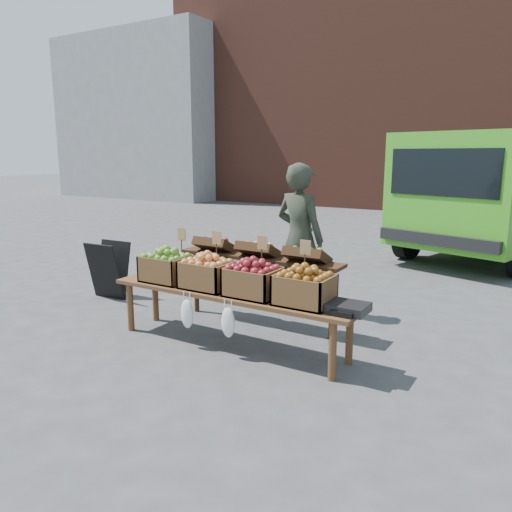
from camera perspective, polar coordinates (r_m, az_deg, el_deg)
The scene contains 13 objects.
ground at distance 4.99m, azimuth 0.58°, elevation -11.11°, with size 80.00×80.00×0.00m, color #454548.
brick_building at distance 19.34m, azimuth 25.66°, elevation 19.67°, with size 24.00×4.00×10.00m, color brown.
grey_building at distance 23.61m, azimuth -12.91°, elevation 15.15°, with size 8.00×3.00×7.00m, color gray.
delivery_van at distance 10.60m, azimuth 26.34°, elevation 6.14°, with size 2.33×5.08×2.27m, color green, non-canonical shape.
vendor at distance 6.11m, azimuth 5.00°, elevation 2.01°, with size 0.67×0.44×1.83m, color #2C3326.
chalkboard_sign at distance 7.03m, azimuth -16.49°, elevation -1.51°, with size 0.51×0.28×0.78m, color black, non-canonical shape.
back_table at distance 5.67m, azimuth 0.31°, elevation -2.78°, with size 2.10×0.44×1.04m, color #341E0F, non-canonical shape.
display_bench at distance 5.10m, azimuth -2.96°, elevation -7.20°, with size 2.70×0.56×0.57m, color #57361D, non-canonical shape.
crate_golden_apples at distance 5.48m, azimuth -10.15°, elevation -1.42°, with size 0.50×0.40×0.28m, color #4A7A27, non-canonical shape.
crate_russet_pears at distance 5.14m, azimuth -5.54°, elevation -2.16°, with size 0.50×0.40×0.28m, color #BB943E, non-canonical shape.
crate_red_apples at distance 4.83m, azimuth -0.32°, elevation -2.99°, with size 0.50×0.40×0.28m, color maroon, non-canonical shape.
crate_green_apples at distance 4.58m, azimuth 5.55°, elevation -3.88°, with size 0.50×0.40×0.28m, color #9D6218, non-canonical shape.
weighing_scale at distance 4.45m, azimuth 10.48°, elevation -5.84°, with size 0.34×0.30×0.08m, color black.
Camera 1 is at (2.36, -3.95, 1.93)m, focal length 35.00 mm.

